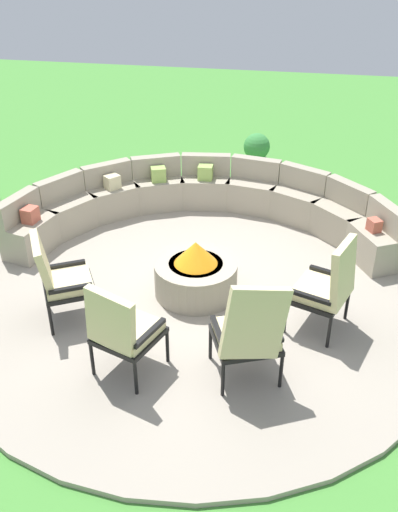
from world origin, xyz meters
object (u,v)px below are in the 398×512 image
Objects in this scene: fire_pit at (196,274)px; potted_plant_1 at (256,153)px; lounge_chair_front_left at (59,277)px; lounge_chair_back_left at (249,332)px; lounge_chair_back_right at (329,285)px; lounge_chair_front_right at (122,329)px; curved_stone_bench at (202,205)px.

fire_pit and potted_plant_1 have the same top height.
lounge_chair_front_left is 2.20m from lounge_chair_back_left.
lounge_chair_back_left reaches higher than lounge_chair_front_left.
fire_pit is 0.90× the size of lounge_chair_back_right.
lounge_chair_front_right is 0.96× the size of lounge_chair_back_right.
lounge_chair_front_right reaches higher than fire_pit.
lounge_chair_front_left is at bearing -109.32° from potted_plant_1.
lounge_chair_back_right is at bearing 49.77° from lounge_chair_front_right.
lounge_chair_front_right is at bearing -92.84° from curved_stone_bench.
curved_stone_bench is at bearing 98.07° from fire_pit.
lounge_chair_front_right is at bearing -105.14° from fire_pit.
curved_stone_bench is at bearing 85.80° from lounge_chair_back_left.
lounge_chair_back_right is at bearing -74.53° from potted_plant_1.
lounge_chair_front_right is 5.47m from potted_plant_1.
lounge_chair_back_left is (0.78, -1.36, 0.31)m from fire_pit.
fire_pit is 0.19× the size of curved_stone_bench.
lounge_chair_front_right is at bearing 140.16° from lounge_chair_back_right.
lounge_chair_back_left is at bearing 26.75° from lounge_chair_front_right.
lounge_chair_front_right is at bearing 22.76° from lounge_chair_front_left.
fire_pit is 0.93× the size of lounge_chair_front_left.
lounge_chair_front_left is 2.87m from lounge_chair_back_right.
fire_pit is 3.94m from potted_plant_1.
lounge_chair_front_left is 0.89× the size of lounge_chair_back_left.
curved_stone_bench is at bearing 107.04° from lounge_chair_front_right.
lounge_chair_front_left is 1.41× the size of potted_plant_1.
potted_plant_1 is (0.55, 2.19, 0.04)m from curved_stone_bench.
lounge_chair_front_right is at bearing -97.46° from potted_plant_1.
lounge_chair_front_left is at bearing 142.18° from lounge_chair_back_left.
lounge_chair_front_right reaches higher than curved_stone_bench.
potted_plant_1 is at bearing 131.10° from lounge_chair_front_left.
lounge_chair_front_left is (-1.10, -2.51, 0.23)m from curved_stone_bench.
curved_stone_bench is 4.33× the size of lounge_chair_back_left.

